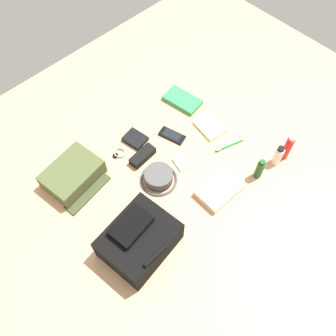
{
  "coord_description": "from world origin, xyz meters",
  "views": [
    {
      "loc": [
        0.62,
        0.64,
        1.52
      ],
      "look_at": [
        0.0,
        0.0,
        0.04
      ],
      "focal_mm": 38.52,
      "sensor_mm": 36.0,
      "label": 1
    }
  ],
  "objects_px": {
    "wallet": "(135,139)",
    "paperback_novel": "(182,100)",
    "cell_phone": "(172,136)",
    "folded_towel": "(219,190)",
    "sunscreen_spray": "(287,148)",
    "toothbrush": "(228,146)",
    "toothpaste_tube": "(278,156)",
    "notepad": "(210,127)",
    "sunglasses_case": "(143,156)",
    "media_player": "(181,163)",
    "backpack": "(139,240)",
    "wristwatch": "(119,153)",
    "toiletry_pouch": "(73,175)",
    "bucket_hat": "(158,177)",
    "shampoo_bottle": "(260,169)"
  },
  "relations": [
    {
      "from": "cell_phone",
      "to": "media_player",
      "type": "xyz_separation_m",
      "value": [
        0.09,
        0.15,
        -0.0
      ]
    },
    {
      "from": "backpack",
      "to": "toothbrush",
      "type": "xyz_separation_m",
      "value": [
        -0.67,
        -0.08,
        -0.07
      ]
    },
    {
      "from": "sunscreen_spray",
      "to": "toothbrush",
      "type": "xyz_separation_m",
      "value": [
        0.16,
        -0.23,
        -0.07
      ]
    },
    {
      "from": "toothpaste_tube",
      "to": "toothbrush",
      "type": "bearing_deg",
      "value": -65.59
    },
    {
      "from": "toothpaste_tube",
      "to": "paperback_novel",
      "type": "height_order",
      "value": "toothpaste_tube"
    },
    {
      "from": "paperback_novel",
      "to": "notepad",
      "type": "distance_m",
      "value": 0.23
    },
    {
      "from": "paperback_novel",
      "to": "toiletry_pouch",
      "type": "bearing_deg",
      "value": -0.9
    },
    {
      "from": "paperback_novel",
      "to": "sunglasses_case",
      "type": "xyz_separation_m",
      "value": [
        0.4,
        0.12,
        0.01
      ]
    },
    {
      "from": "sunscreen_spray",
      "to": "notepad",
      "type": "height_order",
      "value": "sunscreen_spray"
    },
    {
      "from": "sunscreen_spray",
      "to": "wallet",
      "type": "distance_m",
      "value": 0.76
    },
    {
      "from": "wallet",
      "to": "folded_towel",
      "type": "distance_m",
      "value": 0.51
    },
    {
      "from": "notepad",
      "to": "bucket_hat",
      "type": "bearing_deg",
      "value": 14.38
    },
    {
      "from": "bucket_hat",
      "to": "sunscreen_spray",
      "type": "bearing_deg",
      "value": 147.83
    },
    {
      "from": "toothpaste_tube",
      "to": "toothbrush",
      "type": "height_order",
      "value": "toothpaste_tube"
    },
    {
      "from": "wristwatch",
      "to": "toothbrush",
      "type": "bearing_deg",
      "value": 140.22
    },
    {
      "from": "shampoo_bottle",
      "to": "notepad",
      "type": "xyz_separation_m",
      "value": [
        -0.05,
        -0.36,
        -0.05
      ]
    },
    {
      "from": "wallet",
      "to": "paperback_novel",
      "type": "bearing_deg",
      "value": 172.93
    },
    {
      "from": "backpack",
      "to": "toiletry_pouch",
      "type": "bearing_deg",
      "value": -89.25
    },
    {
      "from": "toothpaste_tube",
      "to": "paperback_novel",
      "type": "bearing_deg",
      "value": -84.96
    },
    {
      "from": "bucket_hat",
      "to": "folded_towel",
      "type": "xyz_separation_m",
      "value": [
        -0.16,
        0.25,
        -0.01
      ]
    },
    {
      "from": "backpack",
      "to": "paperback_novel",
      "type": "distance_m",
      "value": 0.85
    },
    {
      "from": "wallet",
      "to": "media_player",
      "type": "bearing_deg",
      "value": 94.84
    },
    {
      "from": "wristwatch",
      "to": "toothbrush",
      "type": "height_order",
      "value": "toothbrush"
    },
    {
      "from": "backpack",
      "to": "folded_towel",
      "type": "bearing_deg",
      "value": 172.06
    },
    {
      "from": "shampoo_bottle",
      "to": "sunscreen_spray",
      "type": "bearing_deg",
      "value": 172.97
    },
    {
      "from": "backpack",
      "to": "wallet",
      "type": "xyz_separation_m",
      "value": [
        -0.36,
        -0.44,
        -0.06
      ]
    },
    {
      "from": "cell_phone",
      "to": "sunglasses_case",
      "type": "relative_size",
      "value": 1.05
    },
    {
      "from": "toiletry_pouch",
      "to": "toothbrush",
      "type": "xyz_separation_m",
      "value": [
        -0.67,
        0.39,
        -0.04
      ]
    },
    {
      "from": "media_player",
      "to": "notepad",
      "type": "distance_m",
      "value": 0.27
    },
    {
      "from": "cell_phone",
      "to": "sunglasses_case",
      "type": "distance_m",
      "value": 0.2
    },
    {
      "from": "backpack",
      "to": "sunscreen_spray",
      "type": "distance_m",
      "value": 0.84
    },
    {
      "from": "sunscreen_spray",
      "to": "sunglasses_case",
      "type": "relative_size",
      "value": 1.16
    },
    {
      "from": "toothpaste_tube",
      "to": "media_player",
      "type": "height_order",
      "value": "toothpaste_tube"
    },
    {
      "from": "sunscreen_spray",
      "to": "notepad",
      "type": "distance_m",
      "value": 0.41
    },
    {
      "from": "shampoo_bottle",
      "to": "wristwatch",
      "type": "relative_size",
      "value": 1.8
    },
    {
      "from": "bucket_hat",
      "to": "wallet",
      "type": "bearing_deg",
      "value": -106.32
    },
    {
      "from": "cell_phone",
      "to": "folded_towel",
      "type": "xyz_separation_m",
      "value": [
        0.07,
        0.38,
        0.01
      ]
    },
    {
      "from": "toothbrush",
      "to": "toothpaste_tube",
      "type": "bearing_deg",
      "value": 114.41
    },
    {
      "from": "toothpaste_tube",
      "to": "wristwatch",
      "type": "relative_size",
      "value": 1.73
    },
    {
      "from": "folded_towel",
      "to": "bucket_hat",
      "type": "bearing_deg",
      "value": -57.43
    },
    {
      "from": "backpack",
      "to": "wristwatch",
      "type": "distance_m",
      "value": 0.5
    },
    {
      "from": "wallet",
      "to": "notepad",
      "type": "bearing_deg",
      "value": 138.21
    },
    {
      "from": "cell_phone",
      "to": "folded_towel",
      "type": "distance_m",
      "value": 0.39
    },
    {
      "from": "media_player",
      "to": "toothbrush",
      "type": "height_order",
      "value": "toothbrush"
    },
    {
      "from": "toothpaste_tube",
      "to": "cell_phone",
      "type": "relative_size",
      "value": 0.84
    },
    {
      "from": "backpack",
      "to": "sunscreen_spray",
      "type": "bearing_deg",
      "value": 169.4
    },
    {
      "from": "bucket_hat",
      "to": "wristwatch",
      "type": "distance_m",
      "value": 0.25
    },
    {
      "from": "toothbrush",
      "to": "wallet",
      "type": "bearing_deg",
      "value": -49.03
    },
    {
      "from": "toiletry_pouch",
      "to": "wallet",
      "type": "bearing_deg",
      "value": 175.7
    },
    {
      "from": "toiletry_pouch",
      "to": "folded_towel",
      "type": "bearing_deg",
      "value": 130.39
    }
  ]
}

